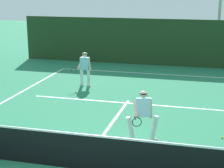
{
  "coord_description": "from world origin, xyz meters",
  "views": [
    {
      "loc": [
        3.17,
        -8.62,
        4.78
      ],
      "look_at": [
        -0.43,
        5.27,
        1.0
      ],
      "focal_mm": 59.92,
      "sensor_mm": 36.0,
      "label": 1
    }
  ],
  "objects_px": {
    "tennis_ball_extra": "(222,137)",
    "player_far": "(85,68)",
    "player_near": "(143,114)",
    "tennis_ball": "(147,95)"
  },
  "relations": [
    {
      "from": "player_far",
      "to": "tennis_ball_extra",
      "type": "xyz_separation_m",
      "value": [
        6.38,
        -5.09,
        -0.89
      ]
    },
    {
      "from": "tennis_ball_extra",
      "to": "player_far",
      "type": "bearing_deg",
      "value": 141.42
    },
    {
      "from": "tennis_ball",
      "to": "tennis_ball_extra",
      "type": "xyz_separation_m",
      "value": [
        3.13,
        -4.16,
        0.0
      ]
    },
    {
      "from": "tennis_ball",
      "to": "tennis_ball_extra",
      "type": "relative_size",
      "value": 1.0
    },
    {
      "from": "player_far",
      "to": "tennis_ball_extra",
      "type": "relative_size",
      "value": 25.43
    },
    {
      "from": "player_near",
      "to": "tennis_ball",
      "type": "bearing_deg",
      "value": -103.04
    },
    {
      "from": "tennis_ball_extra",
      "to": "tennis_ball",
      "type": "bearing_deg",
      "value": 126.94
    },
    {
      "from": "player_near",
      "to": "tennis_ball",
      "type": "relative_size",
      "value": 25.23
    },
    {
      "from": "player_near",
      "to": "tennis_ball_extra",
      "type": "relative_size",
      "value": 25.23
    },
    {
      "from": "player_far",
      "to": "tennis_ball",
      "type": "xyz_separation_m",
      "value": [
        3.25,
        -0.93,
        -0.89
      ]
    }
  ]
}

